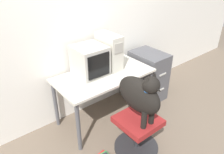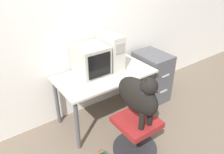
# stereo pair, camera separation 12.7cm
# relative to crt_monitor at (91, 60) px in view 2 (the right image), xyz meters

# --- Properties ---
(ground_plane) EXTENTS (12.00, 12.00, 0.00)m
(ground_plane) POSITION_rel_crt_monitor_xyz_m (0.13, -0.46, -0.92)
(ground_plane) COLOR #6B5B4C
(wall_back) EXTENTS (8.00, 0.05, 2.60)m
(wall_back) POSITION_rel_crt_monitor_xyz_m (0.13, 0.29, 0.38)
(wall_back) COLOR silver
(wall_back) RESTS_ON ground_plane
(desk) EXTENTS (1.30, 0.69, 0.73)m
(desk) POSITION_rel_crt_monitor_xyz_m (0.13, -0.11, -0.28)
(desk) COLOR beige
(desk) RESTS_ON ground_plane
(crt_monitor) EXTENTS (0.38, 0.41, 0.39)m
(crt_monitor) POSITION_rel_crt_monitor_xyz_m (0.00, 0.00, 0.00)
(crt_monitor) COLOR #B7B2A8
(crt_monitor) RESTS_ON desk
(pc_tower) EXTENTS (0.18, 0.42, 0.48)m
(pc_tower) POSITION_rel_crt_monitor_xyz_m (0.31, 0.01, 0.05)
(pc_tower) COLOR beige
(pc_tower) RESTS_ON desk
(keyboard) EXTENTS (0.43, 0.15, 0.03)m
(keyboard) POSITION_rel_crt_monitor_xyz_m (0.04, -0.31, -0.18)
(keyboard) COLOR silver
(keyboard) RESTS_ON desk
(computer_mouse) EXTENTS (0.06, 0.04, 0.03)m
(computer_mouse) POSITION_rel_crt_monitor_xyz_m (0.32, -0.29, -0.18)
(computer_mouse) COLOR silver
(computer_mouse) RESTS_ON desk
(office_chair) EXTENTS (0.54, 0.54, 0.47)m
(office_chair) POSITION_rel_crt_monitor_xyz_m (0.08, -0.83, -0.67)
(office_chair) COLOR #262628
(office_chair) RESTS_ON ground_plane
(dog) EXTENTS (0.22, 0.58, 0.63)m
(dog) POSITION_rel_crt_monitor_xyz_m (0.08, -0.84, -0.12)
(dog) COLOR black
(dog) RESTS_ON office_chair
(filing_cabinet) EXTENTS (0.42, 0.58, 0.78)m
(filing_cabinet) POSITION_rel_crt_monitor_xyz_m (1.04, -0.10, -0.53)
(filing_cabinet) COLOR #4C4C51
(filing_cabinet) RESTS_ON ground_plane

